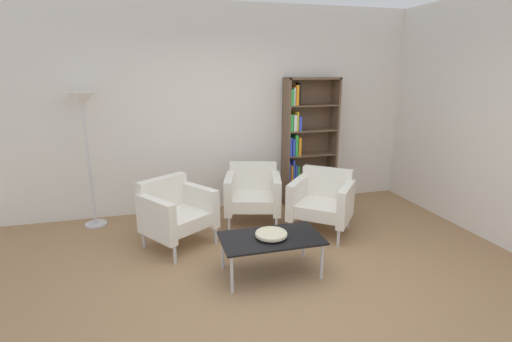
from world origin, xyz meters
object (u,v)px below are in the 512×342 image
Objects in this scene: bookshelf_tall at (304,143)px; coffee_table_low at (271,240)px; decorative_bowl at (271,234)px; armchair_spare_guest at (253,193)px; armchair_corner_red at (175,211)px; armchair_by_bookshelf at (322,200)px; floor_lamp_torchiere at (83,116)px.

bookshelf_tall is 1.90× the size of coffee_table_low.
armchair_spare_guest is (0.17, 1.35, -0.02)m from decorative_bowl.
coffee_table_low is at bearing -80.87° from armchair_corner_red.
coffee_table_low is 1.05× the size of armchair_by_bookshelf.
armchair_spare_guest is at bearing 82.76° from coffee_table_low.
bookshelf_tall is 1.22m from armchair_spare_guest.
armchair_corner_red is at bearing 133.05° from decorative_bowl.
floor_lamp_torchiere is (-2.82, 0.97, 1.03)m from armchair_by_bookshelf.
armchair_spare_guest is at bearing -173.85° from armchair_by_bookshelf.
coffee_table_low is 2.82m from floor_lamp_torchiere.
decorative_bowl is at bearing -81.60° from armchair_spare_guest.
decorative_bowl is 0.34× the size of armchair_corner_red.
bookshelf_tall reaches higher than decorative_bowl.
coffee_table_low is at bearing -43.88° from floor_lamp_torchiere.
bookshelf_tall is at bearing -7.82° from armchair_corner_red.
armchair_spare_guest is 0.49× the size of floor_lamp_torchiere.
floor_lamp_torchiere is (-2.05, 0.45, 1.03)m from armchair_spare_guest.
coffee_table_low is 1.36m from armchair_spare_guest.
coffee_table_low is at bearing -81.60° from armchair_spare_guest.
decorative_bowl is 2.80m from floor_lamp_torchiere.
armchair_corner_red is (-1.05, -0.42, 0.00)m from armchair_spare_guest.
armchair_spare_guest is 0.91× the size of armchair_by_bookshelf.
bookshelf_tall is 2.28m from decorative_bowl.
coffee_table_low is at bearing -98.55° from armchair_by_bookshelf.
floor_lamp_torchiere reaches higher than armchair_spare_guest.
floor_lamp_torchiere is at bearing 105.17° from armchair_corner_red.
decorative_bowl is at bearing 69.44° from coffee_table_low.
armchair_by_bookshelf is 3.16m from floor_lamp_torchiere.
armchair_spare_guest is (0.17, 1.35, 0.05)m from coffee_table_low.
decorative_bowl is 0.34× the size of armchair_by_bookshelf.
armchair_by_bookshelf is 0.55× the size of floor_lamp_torchiere.
coffee_table_low is 0.07m from decorative_bowl.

